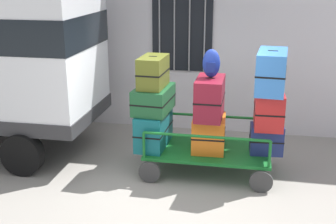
% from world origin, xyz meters
% --- Properties ---
extents(ground_plane, '(40.00, 40.00, 0.00)m').
position_xyz_m(ground_plane, '(0.00, 0.00, 0.00)').
color(ground_plane, gray).
extents(building_wall, '(12.00, 0.38, 5.00)m').
position_xyz_m(building_wall, '(-0.00, 2.71, 2.50)').
color(building_wall, silver).
rests_on(building_wall, ground).
extents(luggage_cart, '(2.06, 1.19, 0.40)m').
position_xyz_m(luggage_cart, '(0.45, 0.55, 0.33)').
color(luggage_cart, '#146023').
rests_on(luggage_cart, ground).
extents(cart_railing, '(1.96, 1.05, 0.43)m').
position_xyz_m(cart_railing, '(0.45, 0.55, 0.75)').
color(cart_railing, '#146023').
rests_on(cart_railing, luggage_cart).
extents(suitcase_left_bottom, '(0.48, 0.96, 0.59)m').
position_xyz_m(suitcase_left_bottom, '(-0.47, 0.57, 0.69)').
color(suitcase_left_bottom, '#0F5960').
rests_on(suitcase_left_bottom, luggage_cart).
extents(suitcase_left_middle, '(0.60, 0.88, 0.41)m').
position_xyz_m(suitcase_left_middle, '(-0.47, 0.58, 1.19)').
color(suitcase_left_middle, '#194C28').
rests_on(suitcase_left_middle, suitcase_left_bottom).
extents(suitcase_left_top, '(0.42, 0.71, 0.50)m').
position_xyz_m(suitcase_left_top, '(-0.47, 0.57, 1.65)').
color(suitcase_left_top, '#4C5119').
rests_on(suitcase_left_top, suitcase_left_middle).
extents(suitcase_midleft_bottom, '(0.55, 0.69, 0.56)m').
position_xyz_m(suitcase_midleft_bottom, '(0.45, 0.57, 0.67)').
color(suitcase_midleft_bottom, orange).
rests_on(suitcase_midleft_bottom, luggage_cart).
extents(suitcase_midleft_middle, '(0.43, 0.77, 0.65)m').
position_xyz_m(suitcase_midleft_middle, '(0.45, 0.53, 1.27)').
color(suitcase_midleft_middle, maroon).
rests_on(suitcase_midleft_middle, suitcase_midleft_bottom).
extents(suitcase_center_bottom, '(0.54, 0.37, 0.48)m').
position_xyz_m(suitcase_center_bottom, '(1.36, 0.57, 0.63)').
color(suitcase_center_bottom, navy).
rests_on(suitcase_center_bottom, luggage_cart).
extents(suitcase_center_middle, '(0.46, 0.73, 0.56)m').
position_xyz_m(suitcase_center_middle, '(1.36, 0.52, 1.15)').
color(suitcase_center_middle, '#B21E1E').
rests_on(suitcase_center_middle, suitcase_center_bottom).
extents(suitcase_center_top, '(0.50, 0.94, 0.62)m').
position_xyz_m(suitcase_center_top, '(1.36, 0.53, 1.74)').
color(suitcase_center_top, '#3372C6').
rests_on(suitcase_center_top, suitcase_center_middle).
extents(backpack, '(0.27, 0.22, 0.44)m').
position_xyz_m(backpack, '(0.45, 0.56, 1.82)').
color(backpack, navy).
rests_on(backpack, suitcase_midleft_middle).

